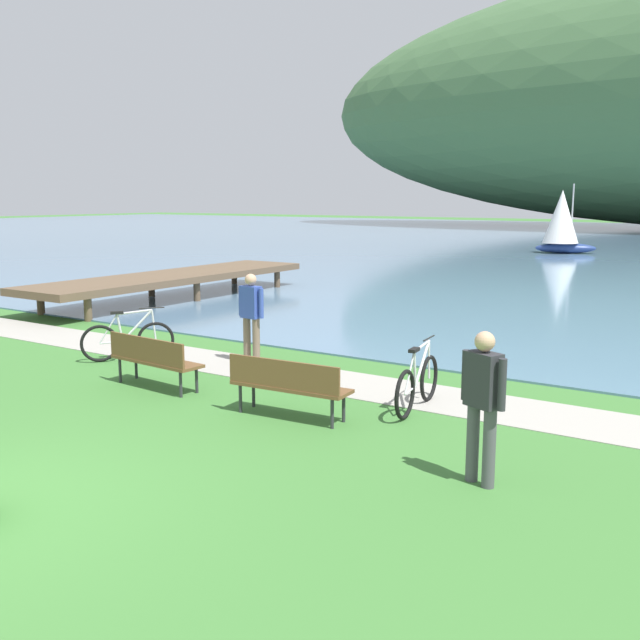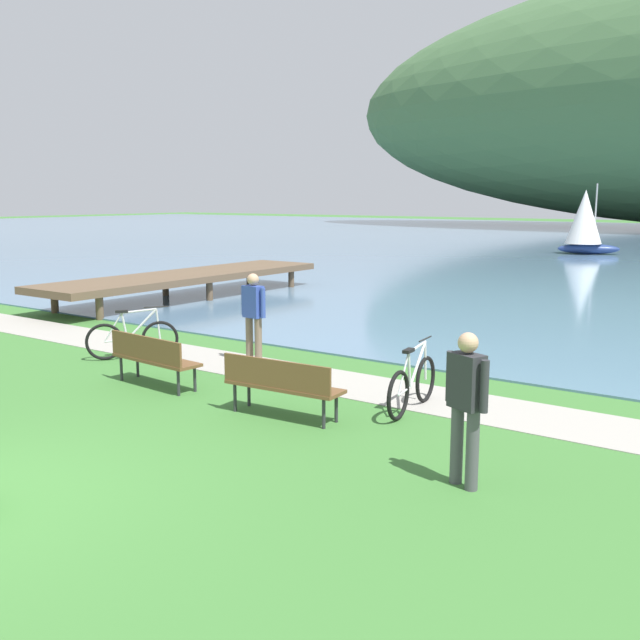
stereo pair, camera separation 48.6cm
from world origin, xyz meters
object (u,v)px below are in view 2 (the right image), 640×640
bicycle_beside_path (133,338)px  sailboat_mid_bay (585,221)px  person_at_shoreline (253,312)px  person_on_the_grass (466,400)px  park_bench_near_camera (281,383)px  bicycle_leaning_near_bench (413,384)px  park_bench_further_along (152,356)px

bicycle_beside_path → sailboat_mid_bay: 31.33m
person_at_shoreline → person_on_the_grass: bearing=-28.9°
park_bench_near_camera → sailboat_mid_bay: sailboat_mid_bay is taller
bicycle_leaning_near_bench → person_on_the_grass: size_ratio=1.03×
bicycle_leaning_near_bench → bicycle_beside_path: bearing=-179.3°
person_on_the_grass → sailboat_mid_bay: size_ratio=0.45×
bicycle_leaning_near_bench → park_bench_near_camera: bearing=-133.5°
park_bench_near_camera → bicycle_leaning_near_bench: bicycle_leaning_near_bench is taller
park_bench_further_along → person_at_shoreline: (0.22, 2.30, 0.46)m
park_bench_further_along → bicycle_beside_path: size_ratio=1.28×
bicycle_leaning_near_bench → person_at_shoreline: 4.10m
park_bench_near_camera → park_bench_further_along: 2.81m
park_bench_near_camera → person_on_the_grass: 3.28m
person_at_shoreline → person_on_the_grass: size_ratio=1.00×
bicycle_leaning_near_bench → person_at_shoreline: bearing=165.7°
person_at_shoreline → park_bench_near_camera: bearing=-42.9°
bicycle_leaning_near_bench → bicycle_beside_path: size_ratio=1.23×
park_bench_near_camera → person_on_the_grass: person_on_the_grass is taller
park_bench_near_camera → park_bench_further_along: size_ratio=1.00×
park_bench_near_camera → bicycle_beside_path: bearing=164.4°
bicycle_beside_path → park_bench_near_camera: bearing=-15.6°
person_at_shoreline → bicycle_leaning_near_bench: bearing=-14.3°
bicycle_beside_path → sailboat_mid_bay: size_ratio=0.38×
park_bench_further_along → person_at_shoreline: bearing=84.6°
park_bench_further_along → park_bench_near_camera: bearing=-2.2°
person_at_shoreline → park_bench_further_along: bearing=-95.4°
park_bench_further_along → person_at_shoreline: 2.36m
park_bench_near_camera → bicycle_beside_path: 4.95m
park_bench_further_along → sailboat_mid_bay: sailboat_mid_bay is taller
bicycle_leaning_near_bench → person_on_the_grass: person_on_the_grass is taller
person_at_shoreline → person_on_the_grass: (5.75, -3.18, 0.00)m
bicycle_beside_path → person_on_the_grass: bearing=-14.8°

